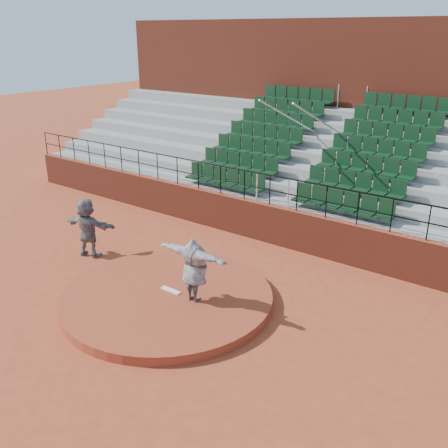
{
  "coord_description": "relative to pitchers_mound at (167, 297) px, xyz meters",
  "views": [
    {
      "loc": [
        8.01,
        -8.31,
        6.64
      ],
      "look_at": [
        0.0,
        2.5,
        1.4
      ],
      "focal_mm": 40.0,
      "sensor_mm": 36.0,
      "label": 1
    }
  ],
  "objects": [
    {
      "name": "ground",
      "position": [
        0.0,
        0.0,
        -0.12
      ],
      "size": [
        90.0,
        90.0,
        0.0
      ],
      "primitive_type": "plane",
      "color": "#A54225",
      "rests_on": "ground"
    },
    {
      "name": "pitchers_mound",
      "position": [
        0.0,
        0.0,
        0.0
      ],
      "size": [
        5.5,
        5.5,
        0.25
      ],
      "primitive_type": "cylinder",
      "color": "#9D3C23",
      "rests_on": "ground"
    },
    {
      "name": "wall_railing",
      "position": [
        0.0,
        5.0,
        1.9
      ],
      "size": [
        24.04,
        0.05,
        1.03
      ],
      "color": "black",
      "rests_on": "boundary_wall"
    },
    {
      "name": "pitcher",
      "position": [
        0.79,
        0.18,
        0.97
      ],
      "size": [
        2.1,
        0.61,
        1.7
      ],
      "primitive_type": "imported",
      "rotation": [
        0.0,
        0.0,
        3.16
      ],
      "color": "black",
      "rests_on": "pitchers_mound"
    },
    {
      "name": "boundary_wall",
      "position": [
        0.0,
        5.0,
        0.53
      ],
      "size": [
        24.0,
        0.3,
        1.3
      ],
      "primitive_type": "cube",
      "color": "maroon",
      "rests_on": "ground"
    },
    {
      "name": "pitching_rubber",
      "position": [
        0.0,
        0.15,
        0.14
      ],
      "size": [
        0.6,
        0.15,
        0.03
      ],
      "primitive_type": "cube",
      "color": "white",
      "rests_on": "pitchers_mound"
    },
    {
      "name": "fielder",
      "position": [
        -3.91,
        0.69,
        0.81
      ],
      "size": [
        1.83,
        0.96,
        1.88
      ],
      "primitive_type": "imported",
      "rotation": [
        0.0,
        0.0,
        3.39
      ],
      "color": "black",
      "rests_on": "ground"
    },
    {
      "name": "seating_deck",
      "position": [
        0.0,
        8.65,
        1.32
      ],
      "size": [
        24.0,
        5.97,
        4.63
      ],
      "color": "gray",
      "rests_on": "ground"
    },
    {
      "name": "press_box_facade",
      "position": [
        0.0,
        12.6,
        3.43
      ],
      "size": [
        24.0,
        3.0,
        7.1
      ],
      "primitive_type": "cube",
      "color": "maroon",
      "rests_on": "ground"
    }
  ]
}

